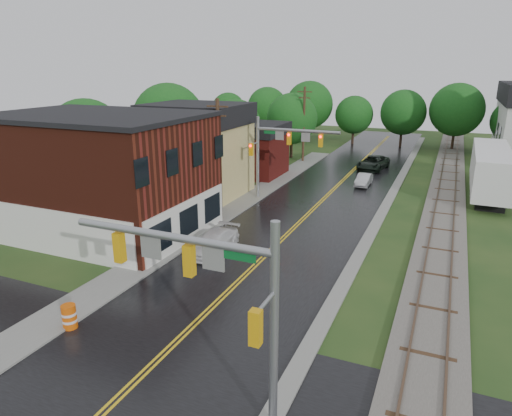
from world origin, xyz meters
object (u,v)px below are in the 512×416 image
Objects in this scene: tree_left_c at (236,126)px; semi_trailer at (490,168)px; brick_building at (100,173)px; pickup_white at (214,242)px; traffic_signal_far at (281,144)px; tree_left_e at (293,120)px; tree_left_a at (88,139)px; construction_barrel at (69,317)px; utility_pole_c at (304,123)px; suv_dark at (373,163)px; sedan_silver at (364,180)px; tree_left_b at (170,121)px; traffic_signal_near at (211,280)px; utility_pole_b at (219,154)px.

tree_left_c reaches higher than semi_trailer.
brick_building reaches higher than pickup_white.
tree_left_e is (-5.38, 18.90, -0.16)m from traffic_signal_far.
construction_barrel is at bearing -50.32° from tree_left_a.
utility_pole_c is at bearing 78.91° from brick_building.
pickup_white is at bearing -79.85° from tree_left_e.
construction_barrel is at bearing -55.77° from brick_building.
tree_left_c is at bearing -162.27° from suv_dark.
tree_left_c reaches higher than sedan_silver.
tree_left_e is (-2.05, 1.90, 0.09)m from utility_pole_c.
tree_left_a is at bearing -101.31° from tree_left_b.
semi_trailer is at bearing 6.07° from sedan_silver.
sedan_silver is at bearing -16.56° from tree_left_c.
tree_left_a is at bearing -148.92° from sedan_silver.
tree_left_c is at bearing -129.81° from tree_left_e.
construction_barrel is (-1.80, -10.37, -0.09)m from pickup_white.
brick_building is 1.04× the size of semi_trailer.
sedan_silver reaches higher than construction_barrel.
semi_trailer is (11.02, 1.10, 1.89)m from sedan_silver.
sedan_silver is (9.15, -8.92, -4.13)m from utility_pole_c.
tree_left_c reaches higher than suv_dark.
tree_left_e is at bearing 57.26° from tree_left_b.
tree_left_e reaches higher than traffic_signal_near.
tree_left_e is at bearing 156.37° from semi_trailer.
tree_left_b reaches higher than traffic_signal_far.
semi_trailer is 12.03× the size of construction_barrel.
tree_left_b is at bearing 161.19° from traffic_signal_far.
traffic_signal_near is 0.85× the size of tree_left_a.
sedan_silver is (20.20, 3.18, -5.13)m from tree_left_b.
suv_dark is 39.41m from construction_barrel.
sedan_silver is at bearing -79.67° from suv_dark.
tree_left_c is (-7.05, 17.90, -0.21)m from utility_pole_b.
utility_pole_c is 8.16m from tree_left_c.
sedan_silver is 31.94m from construction_barrel.
semi_trailer is at bearing 35.11° from utility_pole_b.
semi_trailer is (25.85, 21.18, -1.67)m from brick_building.
pickup_white is (16.65, -7.53, -4.46)m from tree_left_a.
utility_pole_b reaches higher than traffic_signal_near.
suv_dark is at bearing 93.35° from sedan_silver.
semi_trailer is at bearing 73.85° from traffic_signal_near.
tree_left_c is at bearing 112.54° from pickup_white.
utility_pole_c is at bearing -42.84° from tree_left_e.
traffic_signal_far is at bearing 86.19° from construction_barrel.
construction_barrel is at bearing -92.80° from suv_dark.
brick_building is at bearing -101.09° from utility_pole_c.
tree_left_c is (6.00, 18.00, -0.60)m from tree_left_a.
tree_left_e is 11.94m from suv_dark.
tree_left_b is (-11.05, 9.90, 1.00)m from utility_pole_b.
suv_dark is (5.42, 15.79, -4.19)m from traffic_signal_far.
tree_left_c is at bearing 71.57° from tree_left_a.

